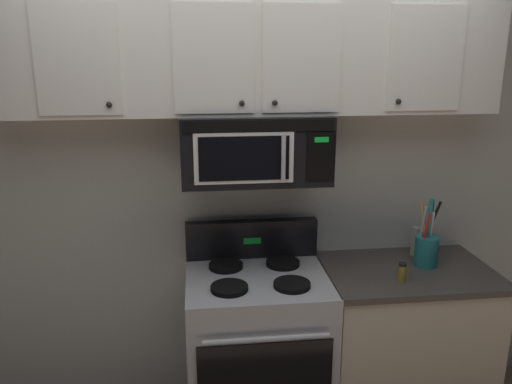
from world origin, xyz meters
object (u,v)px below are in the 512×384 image
pepper_mill (415,241)px  over_range_microwave (255,148)px  utensil_crock_teal (427,247)px  salt_shaker (428,246)px  spice_jar (402,272)px  stove_range (257,348)px

pepper_mill → over_range_microwave: bearing=-175.4°
utensil_crock_teal → salt_shaker: (0.09, 0.17, -0.07)m
spice_jar → over_range_microwave: bearing=160.7°
utensil_crock_teal → salt_shaker: size_ratio=4.36×
over_range_microwave → utensil_crock_teal: bearing=-4.4°
salt_shaker → pepper_mill: bearing=-167.4°
stove_range → over_range_microwave: over_range_microwave is taller
salt_shaker → pepper_mill: size_ratio=0.53×
stove_range → spice_jar: (0.74, -0.14, 0.48)m
stove_range → utensil_crock_teal: utensil_crock_teal is taller
salt_shaker → spice_jar: bearing=-130.6°
salt_shaker → spice_jar: 0.47m
over_range_microwave → utensil_crock_teal: 1.11m
over_range_microwave → spice_jar: over_range_microwave is taller
spice_jar → pepper_mill: bearing=57.6°
stove_range → pepper_mill: (0.96, 0.19, 0.52)m
over_range_microwave → salt_shaker: (1.05, 0.10, -0.63)m
over_range_microwave → pepper_mill: size_ratio=4.41×
utensil_crock_teal → over_range_microwave: bearing=175.6°
utensil_crock_teal → spice_jar: 0.29m
salt_shaker → pepper_mill: 0.10m
utensil_crock_teal → pepper_mill: bearing=89.1°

